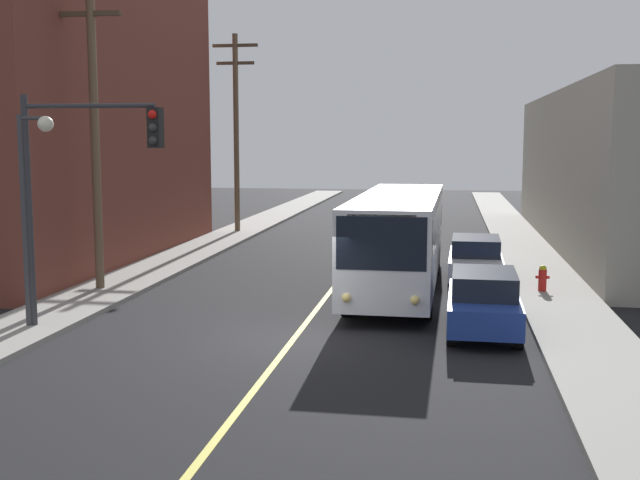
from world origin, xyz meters
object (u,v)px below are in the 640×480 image
parked_car_blue (484,301)px  fire_hydrant (543,278)px  street_lamp_left (31,189)px  city_bus (399,236)px  utility_pole_mid (236,124)px  parked_car_white (476,259)px  traffic_signal_left_corner (83,167)px  utility_pole_near (94,114)px

parked_car_blue → fire_hydrant: 5.76m
parked_car_blue → street_lamp_left: size_ratio=0.81×
city_bus → utility_pole_mid: size_ratio=1.18×
parked_car_white → traffic_signal_left_corner: size_ratio=0.74×
fire_hydrant → parked_car_blue: bearing=-111.4°
parked_car_blue → utility_pole_mid: size_ratio=0.43×
parked_car_white → traffic_signal_left_corner: bearing=-138.8°
parked_car_white → fire_hydrant: size_ratio=5.29×
parked_car_blue → parked_car_white: size_ratio=1.00×
parked_car_blue → fire_hydrant: parked_car_blue is taller
fire_hydrant → utility_pole_near: bearing=-173.0°
city_bus → utility_pole_mid: bearing=123.0°
traffic_signal_left_corner → fire_hydrant: size_ratio=7.14×
city_bus → utility_pole_near: (-9.69, -1.95, 3.99)m
utility_pole_near → street_lamp_left: utility_pole_near is taller
city_bus → utility_pole_mid: (-9.49, 14.62, 3.99)m
street_lamp_left → fire_hydrant: size_ratio=6.55×
parked_car_blue → utility_pole_mid: utility_pole_mid is taller
parked_car_white → street_lamp_left: street_lamp_left is taller
city_bus → parked_car_white: 3.26m
city_bus → street_lamp_left: (-9.03, -7.23, 1.92)m
parked_car_white → utility_pole_mid: size_ratio=0.43×
traffic_signal_left_corner → utility_pole_near: bearing=111.6°
parked_car_white → utility_pole_mid: 18.35m
parked_car_white → street_lamp_left: 14.95m
utility_pole_mid → fire_hydrant: 21.14m
fire_hydrant → street_lamp_left: bearing=-152.8°
parked_car_white → fire_hydrant: 2.84m
utility_pole_near → traffic_signal_left_corner: (2.08, -5.24, -1.50)m
street_lamp_left → parked_car_white: bearing=37.7°
city_bus → utility_pole_near: 10.66m
parked_car_blue → utility_pole_near: utility_pole_near is taller
city_bus → street_lamp_left: bearing=-141.3°
city_bus → fire_hydrant: (4.65, -0.19, -1.23)m
city_bus → traffic_signal_left_corner: (-7.61, -7.18, 2.49)m
parked_car_white → utility_pole_near: 13.74m
city_bus → traffic_signal_left_corner: 10.76m
city_bus → fire_hydrant: city_bus is taller
parked_car_white → utility_pole_mid: (-12.07, 12.89, 4.96)m
fire_hydrant → parked_car_white: bearing=137.0°
parked_car_white → street_lamp_left: bearing=-142.3°
city_bus → street_lamp_left: 11.72m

